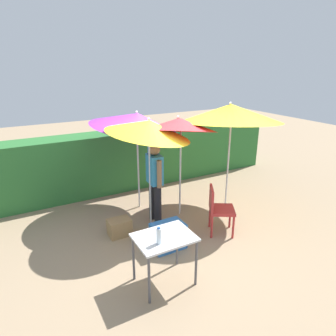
% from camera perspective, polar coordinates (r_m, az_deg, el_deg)
% --- Properties ---
extents(ground_plane, '(24.00, 24.00, 0.00)m').
position_cam_1_polar(ground_plane, '(5.88, 1.43, -11.02)').
color(ground_plane, '#9E8466').
extents(hedge_row, '(8.00, 0.70, 1.43)m').
position_cam_1_polar(hedge_row, '(7.52, -7.44, 1.74)').
color(hedge_row, '#2D7033').
rests_on(hedge_row, ground_plane).
extents(umbrella_rainbow, '(1.52, 1.49, 2.24)m').
position_cam_1_polar(umbrella_rainbow, '(5.71, 2.19, 8.25)').
color(umbrella_rainbow, silver).
rests_on(umbrella_rainbow, ground_plane).
extents(umbrella_orange, '(1.91, 1.88, 2.26)m').
position_cam_1_polar(umbrella_orange, '(6.07, -5.99, 8.87)').
color(umbrella_orange, silver).
rests_on(umbrella_orange, ground_plane).
extents(umbrella_yellow, '(2.06, 2.06, 2.37)m').
position_cam_1_polar(umbrella_yellow, '(6.11, 11.88, 10.20)').
color(umbrella_yellow, silver).
rests_on(umbrella_yellow, ground_plane).
extents(umbrella_navy, '(1.58, 1.55, 2.20)m').
position_cam_1_polar(umbrella_navy, '(5.32, -3.68, 7.66)').
color(umbrella_navy, silver).
rests_on(umbrella_navy, ground_plane).
extents(person_vendor, '(0.25, 0.56, 1.88)m').
position_cam_1_polar(person_vendor, '(5.65, -2.56, -1.82)').
color(person_vendor, black).
rests_on(person_vendor, ground_plane).
extents(chair_plastic, '(0.60, 0.60, 0.89)m').
position_cam_1_polar(chair_plastic, '(5.52, 9.54, -7.44)').
color(chair_plastic, '#B72D2D').
rests_on(chair_plastic, ground_plane).
extents(cooler_box, '(0.55, 0.38, 0.44)m').
position_cam_1_polar(cooler_box, '(5.17, 0.02, -12.82)').
color(cooler_box, '#2D6BB7').
rests_on(cooler_box, ground_plane).
extents(crate_cardboard, '(0.40, 0.29, 0.31)m').
position_cam_1_polar(crate_cardboard, '(5.61, -9.24, -11.10)').
color(crate_cardboard, '#9E7A4C').
rests_on(crate_cardboard, ground_plane).
extents(folding_table, '(0.80, 0.60, 0.75)m').
position_cam_1_polar(folding_table, '(4.22, -0.70, -13.99)').
color(folding_table, '#4C4C51').
rests_on(folding_table, ground_plane).
extents(bottle_water, '(0.07, 0.07, 0.24)m').
position_cam_1_polar(bottle_water, '(3.97, -1.76, -12.80)').
color(bottle_water, silver).
rests_on(bottle_water, folding_table).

